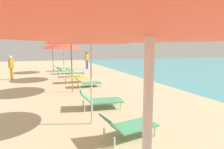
{
  "coord_description": "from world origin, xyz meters",
  "views": [
    {
      "loc": [
        -1.02,
        6.54,
        2.03
      ],
      "look_at": [
        1.14,
        12.55,
        1.14
      ],
      "focal_mm": 29.85,
      "sensor_mm": 36.0,
      "label": 1
    }
  ],
  "objects_px": {
    "umbrella_fourth": "(91,36)",
    "umbrella_farthest": "(52,46)",
    "lounger_fourth_inland": "(128,125)",
    "lounger_farthest_shoreside": "(61,68)",
    "umbrella_fifth": "(71,38)",
    "person_walking_mid": "(87,58)",
    "lounger_farthest_inland": "(65,70)",
    "lounger_sixth_shoreside": "(75,73)",
    "lounger_fourth_shoreside": "(100,100)",
    "umbrella_sixth": "(63,44)",
    "person_walking_near": "(11,65)",
    "lounger_fifth_shoreside": "(88,82)",
    "lounger_sixth_inland": "(75,77)"
  },
  "relations": [
    {
      "from": "umbrella_fourth",
      "to": "person_walking_mid",
      "type": "bearing_deg",
      "value": 78.43
    },
    {
      "from": "umbrella_fifth",
      "to": "lounger_sixth_shoreside",
      "type": "xyz_separation_m",
      "value": [
        0.86,
        4.8,
        -2.17
      ]
    },
    {
      "from": "lounger_fifth_shoreside",
      "to": "lounger_farthest_shoreside",
      "type": "distance_m",
      "value": 7.92
    },
    {
      "from": "umbrella_fourth",
      "to": "lounger_sixth_shoreside",
      "type": "height_order",
      "value": "umbrella_fourth"
    },
    {
      "from": "umbrella_sixth",
      "to": "lounger_sixth_shoreside",
      "type": "distance_m",
      "value": 2.47
    },
    {
      "from": "lounger_fourth_inland",
      "to": "lounger_farthest_shoreside",
      "type": "distance_m",
      "value": 13.88
    },
    {
      "from": "lounger_fourth_inland",
      "to": "umbrella_fifth",
      "type": "bearing_deg",
      "value": 87.04
    },
    {
      "from": "lounger_fourth_shoreside",
      "to": "person_walking_near",
      "type": "bearing_deg",
      "value": 123.0
    },
    {
      "from": "lounger_farthest_inland",
      "to": "person_walking_mid",
      "type": "height_order",
      "value": "person_walking_mid"
    },
    {
      "from": "lounger_sixth_inland",
      "to": "lounger_farthest_inland",
      "type": "distance_m",
      "value": 4.27
    },
    {
      "from": "umbrella_fifth",
      "to": "umbrella_sixth",
      "type": "relative_size",
      "value": 1.03
    },
    {
      "from": "umbrella_farthest",
      "to": "person_walking_mid",
      "type": "xyz_separation_m",
      "value": [
        3.33,
        1.85,
        -1.2
      ]
    },
    {
      "from": "umbrella_fifth",
      "to": "lounger_farthest_shoreside",
      "type": "height_order",
      "value": "umbrella_fifth"
    },
    {
      "from": "lounger_fourth_inland",
      "to": "lounger_farthest_inland",
      "type": "distance_m",
      "value": 11.77
    },
    {
      "from": "umbrella_fourth",
      "to": "umbrella_farthest",
      "type": "distance_m",
      "value": 11.86
    },
    {
      "from": "lounger_sixth_shoreside",
      "to": "lounger_farthest_shoreside",
      "type": "distance_m",
      "value": 4.1
    },
    {
      "from": "lounger_fourth_inland",
      "to": "umbrella_fifth",
      "type": "distance_m",
      "value": 5.52
    },
    {
      "from": "person_walking_near",
      "to": "person_walking_mid",
      "type": "height_order",
      "value": "person_walking_mid"
    },
    {
      "from": "umbrella_fifth",
      "to": "lounger_sixth_inland",
      "type": "relative_size",
      "value": 1.96
    },
    {
      "from": "lounger_fifth_shoreside",
      "to": "lounger_fourth_shoreside",
      "type": "bearing_deg",
      "value": -98.91
    },
    {
      "from": "lounger_fourth_shoreside",
      "to": "lounger_farthest_inland",
      "type": "distance_m",
      "value": 9.47
    },
    {
      "from": "umbrella_fourth",
      "to": "lounger_fourth_inland",
      "type": "distance_m",
      "value": 2.39
    },
    {
      "from": "lounger_sixth_inland",
      "to": "lounger_farthest_shoreside",
      "type": "relative_size",
      "value": 0.97
    },
    {
      "from": "umbrella_fourth",
      "to": "lounger_sixth_inland",
      "type": "xyz_separation_m",
      "value": [
        0.52,
        6.46,
        -2.03
      ]
    },
    {
      "from": "lounger_fourth_inland",
      "to": "umbrella_sixth",
      "type": "height_order",
      "value": "umbrella_sixth"
    },
    {
      "from": "lounger_fourth_inland",
      "to": "umbrella_farthest",
      "type": "bearing_deg",
      "value": 85.45
    },
    {
      "from": "lounger_fourth_shoreside",
      "to": "umbrella_farthest",
      "type": "relative_size",
      "value": 0.59
    },
    {
      "from": "lounger_fourth_inland",
      "to": "person_walking_mid",
      "type": "xyz_separation_m",
      "value": [
        2.2,
        14.75,
        0.76
      ]
    },
    {
      "from": "umbrella_sixth",
      "to": "lounger_sixth_inland",
      "type": "height_order",
      "value": "umbrella_sixth"
    },
    {
      "from": "lounger_fourth_shoreside",
      "to": "person_walking_mid",
      "type": "xyz_separation_m",
      "value": [
        2.21,
        12.45,
        0.76
      ]
    },
    {
      "from": "lounger_sixth_shoreside",
      "to": "lounger_farthest_inland",
      "type": "height_order",
      "value": "lounger_sixth_shoreside"
    },
    {
      "from": "umbrella_sixth",
      "to": "lounger_sixth_shoreside",
      "type": "xyz_separation_m",
      "value": [
        0.88,
        1.13,
        -2.01
      ]
    },
    {
      "from": "lounger_farthest_shoreside",
      "to": "umbrella_fifth",
      "type": "bearing_deg",
      "value": -93.02
    },
    {
      "from": "person_walking_mid",
      "to": "umbrella_farthest",
      "type": "bearing_deg",
      "value": 87.84
    },
    {
      "from": "person_walking_near",
      "to": "lounger_fifth_shoreside",
      "type": "bearing_deg",
      "value": 106.48
    },
    {
      "from": "umbrella_fifth",
      "to": "lounger_sixth_shoreside",
      "type": "relative_size",
      "value": 2.12
    },
    {
      "from": "umbrella_farthest",
      "to": "person_walking_near",
      "type": "height_order",
      "value": "umbrella_farthest"
    },
    {
      "from": "person_walking_mid",
      "to": "lounger_farthest_inland",
      "type": "bearing_deg",
      "value": 109.13
    },
    {
      "from": "umbrella_fourth",
      "to": "lounger_fourth_inland",
      "type": "xyz_separation_m",
      "value": [
        0.6,
        -1.05,
        -2.06
      ]
    },
    {
      "from": "lounger_sixth_inland",
      "to": "umbrella_farthest",
      "type": "height_order",
      "value": "umbrella_farthest"
    },
    {
      "from": "lounger_fourth_shoreside",
      "to": "lounger_farthest_inland",
      "type": "relative_size",
      "value": 1.12
    },
    {
      "from": "umbrella_fifth",
      "to": "person_walking_near",
      "type": "height_order",
      "value": "umbrella_fifth"
    },
    {
      "from": "person_walking_near",
      "to": "lounger_sixth_shoreside",
      "type": "bearing_deg",
      "value": 147.96
    },
    {
      "from": "lounger_fourth_inland",
      "to": "lounger_sixth_shoreside",
      "type": "bearing_deg",
      "value": 78.86
    },
    {
      "from": "umbrella_fourth",
      "to": "lounger_sixth_shoreside",
      "type": "xyz_separation_m",
      "value": [
        0.88,
        8.78,
        -2.04
      ]
    },
    {
      "from": "lounger_sixth_inland",
      "to": "person_walking_mid",
      "type": "height_order",
      "value": "person_walking_mid"
    },
    {
      "from": "umbrella_fifth",
      "to": "lounger_farthest_shoreside",
      "type": "relative_size",
      "value": 1.9
    },
    {
      "from": "umbrella_fourth",
      "to": "lounger_sixth_inland",
      "type": "height_order",
      "value": "umbrella_fourth"
    },
    {
      "from": "umbrella_fifth",
      "to": "lounger_sixth_shoreside",
      "type": "height_order",
      "value": "umbrella_fifth"
    },
    {
      "from": "umbrella_fifth",
      "to": "lounger_fourth_shoreside",
      "type": "bearing_deg",
      "value": -78.09
    }
  ]
}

